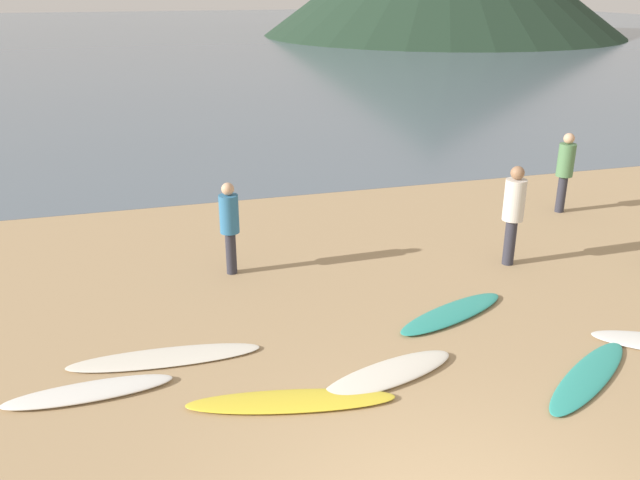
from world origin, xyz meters
TOP-DOWN VIEW (x-y plane):
  - ground_plane at (0.00, 10.00)m, footprint 120.00×120.00m
  - ocean_water at (0.00, 60.65)m, footprint 140.00×100.00m
  - surfboard_0 at (-3.26, 3.46)m, footprint 2.06×0.54m
  - surfboard_1 at (-2.31, 4.05)m, footprint 2.61×0.67m
  - surfboard_2 at (-0.90, 2.60)m, footprint 2.60×0.99m
  - surfboard_3 at (0.46, 2.82)m, footprint 2.07×1.08m
  - surfboard_4 at (2.01, 4.13)m, footprint 2.19×1.30m
  - surfboard_5 at (2.92, 2.08)m, footprint 2.11×1.61m
  - person_0 at (3.87, 5.67)m, footprint 0.37×0.37m
  - person_2 at (6.50, 7.93)m, footprint 0.36×0.36m
  - person_3 at (-0.99, 6.63)m, footprint 0.33×0.33m

SIDE VIEW (x-z plane):
  - ground_plane at x=0.00m, z-range -0.20..0.00m
  - ocean_water at x=0.00m, z-range 0.00..0.00m
  - surfboard_1 at x=-2.31m, z-range 0.00..0.06m
  - surfboard_5 at x=2.92m, z-range 0.00..0.07m
  - surfboard_2 at x=-0.90m, z-range 0.00..0.08m
  - surfboard_4 at x=2.01m, z-range 0.00..0.08m
  - surfboard_0 at x=-3.26m, z-range 0.00..0.09m
  - surfboard_3 at x=0.46m, z-range 0.00..0.10m
  - person_3 at x=-0.99m, z-range 0.15..1.79m
  - person_2 at x=6.50m, z-range 0.16..1.92m
  - person_0 at x=3.87m, z-range 0.16..1.98m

